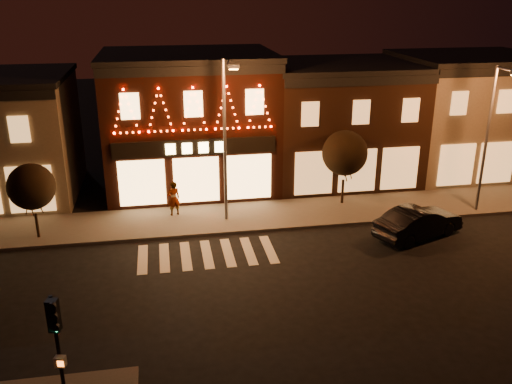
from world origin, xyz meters
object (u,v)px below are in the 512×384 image
object	(u,v)px
streetlamp_mid	(226,130)
pedestrian	(174,198)
traffic_signal_near	(57,337)
dark_sedan	(419,222)

from	to	relation	value
streetlamp_mid	pedestrian	distance (m)	5.05
traffic_signal_near	streetlamp_mid	size ratio (longest dim) A/B	0.49
pedestrian	traffic_signal_near	bearing A→B (deg)	58.90
traffic_signal_near	pedestrian	world-z (taller)	traffic_signal_near
traffic_signal_near	dark_sedan	distance (m)	18.81
dark_sedan	pedestrian	size ratio (longest dim) A/B	2.51
streetlamp_mid	pedestrian	size ratio (longest dim) A/B	4.43
streetlamp_mid	dark_sedan	bearing A→B (deg)	-10.38
streetlamp_mid	traffic_signal_near	bearing A→B (deg)	-105.03
traffic_signal_near	pedestrian	size ratio (longest dim) A/B	2.15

